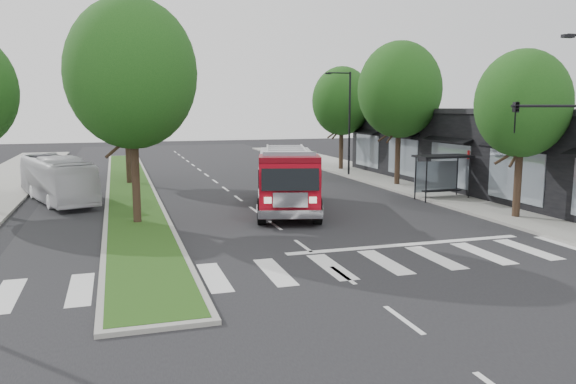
# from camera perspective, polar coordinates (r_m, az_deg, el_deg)

# --- Properties ---
(ground) EXTENTS (140.00, 140.00, 0.00)m
(ground) POSITION_cam_1_polar(r_m,az_deg,el_deg) (21.95, 1.54, -5.52)
(ground) COLOR black
(ground) RESTS_ON ground
(sidewalk_right) EXTENTS (5.00, 80.00, 0.15)m
(sidewalk_right) POSITION_cam_1_polar(r_m,az_deg,el_deg) (36.20, 15.36, -0.07)
(sidewalk_right) COLOR gray
(sidewalk_right) RESTS_ON ground
(median) EXTENTS (3.00, 50.00, 0.15)m
(median) POSITION_cam_1_polar(r_m,az_deg,el_deg) (38.53, -15.73, 0.43)
(median) COLOR gray
(median) RESTS_ON ground
(storefront_row) EXTENTS (8.00, 30.00, 5.00)m
(storefront_row) POSITION_cam_1_polar(r_m,az_deg,el_deg) (38.54, 21.18, 3.80)
(storefront_row) COLOR black
(storefront_row) RESTS_ON ground
(bus_shelter) EXTENTS (3.20, 1.60, 2.61)m
(bus_shelter) POSITION_cam_1_polar(r_m,az_deg,el_deg) (33.72, 15.31, 2.68)
(bus_shelter) COLOR black
(bus_shelter) RESTS_ON ground
(tree_right_near) EXTENTS (4.40, 4.40, 8.05)m
(tree_right_near) POSITION_cam_1_polar(r_m,az_deg,el_deg) (28.75, 22.72, 8.26)
(tree_right_near) COLOR black
(tree_right_near) RESTS_ON ground
(tree_right_mid) EXTENTS (5.60, 5.60, 9.72)m
(tree_right_mid) POSITION_cam_1_polar(r_m,az_deg,el_deg) (38.77, 11.27, 10.14)
(tree_right_mid) COLOR black
(tree_right_mid) RESTS_ON ground
(tree_right_far) EXTENTS (5.00, 5.00, 8.73)m
(tree_right_far) POSITION_cam_1_polar(r_m,az_deg,el_deg) (47.81, 5.49, 9.18)
(tree_right_far) COLOR black
(tree_right_far) RESTS_ON ground
(tree_median_near) EXTENTS (5.80, 5.80, 10.16)m
(tree_median_near) POSITION_cam_1_polar(r_m,az_deg,el_deg) (26.21, -15.62, 11.49)
(tree_median_near) COLOR black
(tree_median_near) RESTS_ON ground
(tree_median_far) EXTENTS (5.60, 5.60, 9.72)m
(tree_median_far) POSITION_cam_1_polar(r_m,az_deg,el_deg) (40.18, -16.19, 9.91)
(tree_median_far) COLOR black
(tree_median_far) RESTS_ON ground
(streetlight_right_far) EXTENTS (2.11, 0.20, 8.00)m
(streetlight_right_far) POSITION_cam_1_polar(r_m,az_deg,el_deg) (43.68, 6.08, 7.44)
(streetlight_right_far) COLOR black
(streetlight_right_far) RESTS_ON ground
(fire_engine) EXTENTS (5.24, 10.02, 3.33)m
(fire_engine) POSITION_cam_1_polar(r_m,az_deg,el_deg) (29.33, -0.12, 1.26)
(fire_engine) COLOR #67050E
(fire_engine) RESTS_ON ground
(city_bus) EXTENTS (5.01, 9.54, 2.60)m
(city_bus) POSITION_cam_1_polar(r_m,az_deg,el_deg) (34.65, -22.44, 1.25)
(city_bus) COLOR silver
(city_bus) RESTS_ON ground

